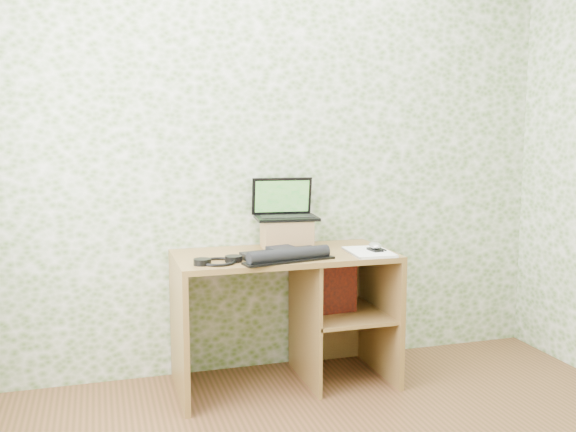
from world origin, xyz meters
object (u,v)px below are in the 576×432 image
object	(u,v)px
keyboard	(285,255)
riser	(287,234)
desk	(296,298)
laptop	(285,209)
notepad	(369,252)

from	to	relation	value
keyboard	riser	bearing A→B (deg)	61.10
desk	laptop	xyz separation A→B (m)	(-0.02, 0.15, 0.49)
keyboard	desk	bearing A→B (deg)	46.96
desk	riser	bearing A→B (deg)	100.26
desk	notepad	world-z (taller)	notepad
desk	laptop	bearing A→B (deg)	97.77
keyboard	notepad	bearing A→B (deg)	-9.10
riser	notepad	distance (m)	0.49
desk	keyboard	bearing A→B (deg)	-121.64
desk	laptop	size ratio (longest dim) A/B	3.22
desk	riser	distance (m)	0.37
laptop	notepad	world-z (taller)	laptop
riser	keyboard	distance (m)	0.33
desk	keyboard	xyz separation A→B (m)	(-0.12, -0.19, 0.29)
riser	notepad	xyz separation A→B (m)	(0.39, -0.29, -0.08)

